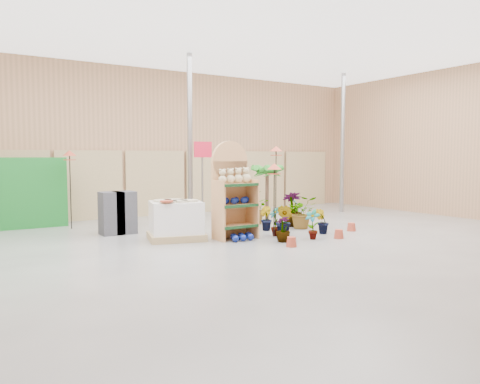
% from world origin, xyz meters
% --- Properties ---
extents(room, '(15.20, 12.10, 4.70)m').
position_xyz_m(room, '(0.00, 0.91, 2.21)').
color(room, slate).
rests_on(room, ground).
extents(display_shelf, '(0.92, 0.59, 2.17)m').
position_xyz_m(display_shelf, '(-0.09, 1.22, 0.99)').
color(display_shelf, tan).
rests_on(display_shelf, ground).
extents(teddy_bears, '(0.80, 0.21, 0.34)m').
position_xyz_m(teddy_bears, '(-0.06, 1.12, 1.38)').
color(teddy_bears, tan).
rests_on(teddy_bears, display_shelf).
extents(gazing_balls_shelf, '(0.80, 0.27, 0.15)m').
position_xyz_m(gazing_balls_shelf, '(-0.09, 1.10, 0.85)').
color(gazing_balls_shelf, navy).
rests_on(gazing_balls_shelf, display_shelf).
extents(gazing_balls_floor, '(0.63, 0.39, 0.15)m').
position_xyz_m(gazing_balls_floor, '(-0.06, 0.85, 0.07)').
color(gazing_balls_floor, navy).
rests_on(gazing_balls_floor, ground).
extents(pallet_stack, '(1.39, 1.25, 0.88)m').
position_xyz_m(pallet_stack, '(-1.24, 1.69, 0.42)').
color(pallet_stack, '#9B855B').
rests_on(pallet_stack, ground).
extents(charcoal_planters, '(0.80, 0.50, 1.00)m').
position_xyz_m(charcoal_planters, '(-2.08, 3.12, 0.50)').
color(charcoal_planters, '#2C2D32').
rests_on(charcoal_planters, ground).
extents(trellis_stock, '(2.00, 0.30, 1.80)m').
position_xyz_m(trellis_stock, '(-3.80, 5.20, 0.90)').
color(trellis_stock, '#136721').
rests_on(trellis_stock, ground).
extents(offer_sign, '(0.50, 0.08, 2.20)m').
position_xyz_m(offer_sign, '(0.10, 2.98, 1.57)').
color(offer_sign, gray).
rests_on(offer_sign, ground).
extents(bird_table_front, '(0.34, 0.34, 1.67)m').
position_xyz_m(bird_table_front, '(0.82, 0.87, 1.55)').
color(bird_table_front, black).
rests_on(bird_table_front, ground).
extents(bird_table_right, '(0.34, 0.34, 2.09)m').
position_xyz_m(bird_table_right, '(1.80, 2.13, 1.95)').
color(bird_table_right, black).
rests_on(bird_table_right, ground).
extents(bird_table_back, '(0.34, 0.34, 1.98)m').
position_xyz_m(bird_table_back, '(-2.84, 4.52, 1.84)').
color(bird_table_back, black).
rests_on(bird_table_back, ground).
extents(palm, '(0.70, 0.70, 1.69)m').
position_xyz_m(palm, '(2.10, 2.94, 1.44)').
color(palm, '#4D3626').
rests_on(palm, ground).
extents(potted_plant_0, '(0.33, 0.42, 0.69)m').
position_xyz_m(potted_plant_0, '(0.91, 0.95, 0.35)').
color(potted_plant_0, '#227A1F').
rests_on(potted_plant_0, ground).
extents(potted_plant_1, '(0.37, 0.44, 0.75)m').
position_xyz_m(potted_plant_1, '(0.94, 0.63, 0.37)').
color(potted_plant_1, '#227A1F').
rests_on(potted_plant_1, ground).
extents(potted_plant_2, '(0.97, 0.93, 0.83)m').
position_xyz_m(potted_plant_2, '(2.13, 1.45, 0.41)').
color(potted_plant_2, '#227A1F').
rests_on(potted_plant_2, ground).
extents(potted_plant_3, '(0.65, 0.65, 0.91)m').
position_xyz_m(potted_plant_3, '(2.18, 1.91, 0.45)').
color(potted_plant_3, '#227A1F').
rests_on(potted_plant_3, ground).
extents(potted_plant_4, '(0.46, 0.47, 0.75)m').
position_xyz_m(potted_plant_4, '(2.42, 2.07, 0.37)').
color(potted_plant_4, '#227A1F').
rests_on(potted_plant_4, ground).
extents(potted_plant_5, '(0.27, 0.33, 0.60)m').
position_xyz_m(potted_plant_5, '(1.17, 1.70, 0.30)').
color(potted_plant_5, '#227A1F').
rests_on(potted_plant_5, ground).
extents(potted_plant_6, '(0.98, 1.01, 0.87)m').
position_xyz_m(potted_plant_6, '(1.50, 2.75, 0.43)').
color(potted_plant_6, '#227A1F').
rests_on(potted_plant_6, ground).
extents(potted_plant_7, '(0.32, 0.32, 0.56)m').
position_xyz_m(potted_plant_7, '(0.58, 0.22, 0.28)').
color(potted_plant_7, '#227A1F').
rests_on(potted_plant_7, ground).
extents(potted_plant_8, '(0.35, 0.41, 0.66)m').
position_xyz_m(potted_plant_8, '(1.33, 0.14, 0.33)').
color(potted_plant_8, '#227A1F').
rests_on(potted_plant_8, ground).
extents(potted_plant_9, '(0.41, 0.41, 0.59)m').
position_xyz_m(potted_plant_9, '(2.01, 0.59, 0.29)').
color(potted_plant_9, '#227A1F').
rests_on(potted_plant_9, ground).
extents(potted_plant_11, '(0.47, 0.47, 0.68)m').
position_xyz_m(potted_plant_11, '(0.70, 2.29, 0.34)').
color(potted_plant_11, '#227A1F').
rests_on(potted_plant_11, ground).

